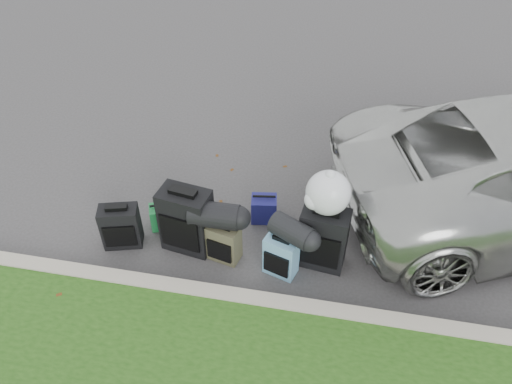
% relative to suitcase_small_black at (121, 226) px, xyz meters
% --- Properties ---
extents(ground, '(120.00, 120.00, 0.00)m').
position_rel_suitcase_small_black_xyz_m(ground, '(1.60, 0.39, -0.28)').
color(ground, '#383535').
rests_on(ground, ground).
extents(curb, '(120.00, 0.18, 0.15)m').
position_rel_suitcase_small_black_xyz_m(curb, '(1.60, -0.61, -0.20)').
color(curb, '#9E937F').
rests_on(curb, ground).
extents(suitcase_small_black, '(0.49, 0.35, 0.55)m').
position_rel_suitcase_small_black_xyz_m(suitcase_small_black, '(0.00, 0.00, 0.00)').
color(suitcase_small_black, black).
rests_on(suitcase_small_black, ground).
extents(suitcase_large_black_left, '(0.62, 0.43, 0.82)m').
position_rel_suitcase_small_black_xyz_m(suitcase_large_black_left, '(0.78, 0.12, 0.13)').
color(suitcase_large_black_left, black).
rests_on(suitcase_large_black_left, ground).
extents(suitcase_olive, '(0.40, 0.30, 0.49)m').
position_rel_suitcase_small_black_xyz_m(suitcase_olive, '(1.24, 0.01, -0.03)').
color(suitcase_olive, '#373523').
rests_on(suitcase_olive, ground).
extents(suitcase_teal, '(0.41, 0.31, 0.51)m').
position_rel_suitcase_small_black_xyz_m(suitcase_teal, '(1.91, -0.08, -0.02)').
color(suitcase_teal, teal).
rests_on(suitcase_teal, ground).
extents(suitcase_large_black_right, '(0.55, 0.37, 0.78)m').
position_rel_suitcase_small_black_xyz_m(suitcase_large_black_right, '(2.35, 0.15, 0.11)').
color(suitcase_large_black_right, black).
rests_on(suitcase_large_black_right, ground).
extents(tote_green, '(0.33, 0.30, 0.31)m').
position_rel_suitcase_small_black_xyz_m(tote_green, '(0.36, 0.37, -0.12)').
color(tote_green, '#1A7837').
rests_on(tote_green, ground).
extents(tote_navy, '(0.35, 0.29, 0.33)m').
position_rel_suitcase_small_black_xyz_m(tote_navy, '(1.57, 0.73, -0.11)').
color(tote_navy, navy).
rests_on(tote_navy, ground).
extents(duffel_left, '(0.55, 0.30, 0.29)m').
position_rel_suitcase_small_black_xyz_m(duffel_left, '(1.14, 0.03, 0.36)').
color(duffel_left, black).
rests_on(duffel_left, suitcase_olive).
extents(duffel_right, '(0.53, 0.44, 0.26)m').
position_rel_suitcase_small_black_xyz_m(duffel_right, '(2.01, -0.05, 0.37)').
color(duffel_right, black).
rests_on(duffel_right, suitcase_teal).
extents(trash_bag, '(0.48, 0.48, 0.48)m').
position_rel_suitcase_small_black_xyz_m(trash_bag, '(2.34, 0.20, 0.74)').
color(trash_bag, white).
rests_on(trash_bag, suitcase_large_black_right).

